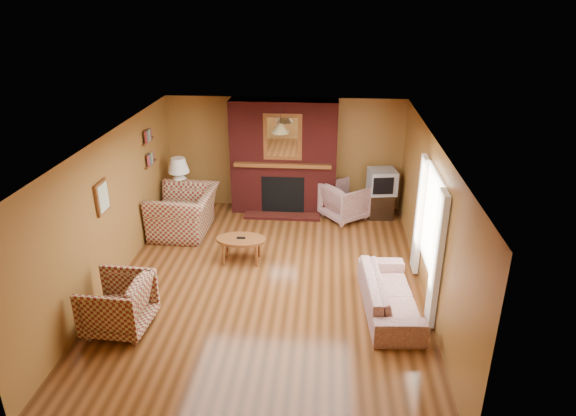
# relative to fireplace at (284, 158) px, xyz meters

# --- Properties ---
(floor) EXTENTS (6.50, 6.50, 0.00)m
(floor) POSITION_rel_fireplace_xyz_m (0.00, -2.98, -1.18)
(floor) COLOR #48260F
(floor) RESTS_ON ground
(ceiling) EXTENTS (6.50, 6.50, 0.00)m
(ceiling) POSITION_rel_fireplace_xyz_m (0.00, -2.98, 1.22)
(ceiling) COLOR silver
(ceiling) RESTS_ON wall_back
(wall_back) EXTENTS (6.50, 0.00, 6.50)m
(wall_back) POSITION_rel_fireplace_xyz_m (0.00, 0.27, 0.02)
(wall_back) COLOR olive
(wall_back) RESTS_ON floor
(wall_front) EXTENTS (6.50, 0.00, 6.50)m
(wall_front) POSITION_rel_fireplace_xyz_m (0.00, -6.23, 0.02)
(wall_front) COLOR olive
(wall_front) RESTS_ON floor
(wall_left) EXTENTS (0.00, 6.50, 6.50)m
(wall_left) POSITION_rel_fireplace_xyz_m (-2.50, -2.98, 0.02)
(wall_left) COLOR olive
(wall_left) RESTS_ON floor
(wall_right) EXTENTS (0.00, 6.50, 6.50)m
(wall_right) POSITION_rel_fireplace_xyz_m (2.50, -2.98, 0.02)
(wall_right) COLOR olive
(wall_right) RESTS_ON floor
(fireplace) EXTENTS (2.20, 0.82, 2.40)m
(fireplace) POSITION_rel_fireplace_xyz_m (0.00, 0.00, 0.00)
(fireplace) COLOR #4E1311
(fireplace) RESTS_ON floor
(window_right) EXTENTS (0.10, 1.85, 2.00)m
(window_right) POSITION_rel_fireplace_xyz_m (2.45, -3.18, -0.06)
(window_right) COLOR beige
(window_right) RESTS_ON wall_right
(bookshelf) EXTENTS (0.09, 0.55, 0.71)m
(bookshelf) POSITION_rel_fireplace_xyz_m (-2.44, -1.08, 0.48)
(bookshelf) COLOR brown
(bookshelf) RESTS_ON wall_left
(botanical_print) EXTENTS (0.05, 0.40, 0.50)m
(botanical_print) POSITION_rel_fireplace_xyz_m (-2.47, -3.28, 0.37)
(botanical_print) COLOR brown
(botanical_print) RESTS_ON wall_left
(pendant_light) EXTENTS (0.36, 0.36, 0.48)m
(pendant_light) POSITION_rel_fireplace_xyz_m (0.00, -0.68, 0.82)
(pendant_light) COLOR black
(pendant_light) RESTS_ON ceiling
(plaid_loveseat) EXTENTS (1.21, 1.37, 0.87)m
(plaid_loveseat) POSITION_rel_fireplace_xyz_m (-1.85, -1.23, -0.75)
(plaid_loveseat) COLOR maroon
(plaid_loveseat) RESTS_ON floor
(plaid_armchair) EXTENTS (0.93, 0.90, 0.80)m
(plaid_armchair) POSITION_rel_fireplace_xyz_m (-1.95, -4.38, -0.78)
(plaid_armchair) COLOR maroon
(plaid_armchair) RESTS_ON floor
(floral_sofa) EXTENTS (0.86, 1.92, 0.55)m
(floral_sofa) POSITION_rel_fireplace_xyz_m (1.90, -3.62, -0.91)
(floral_sofa) COLOR #BDAE93
(floral_sofa) RESTS_ON floor
(floral_armchair) EXTENTS (1.15, 1.15, 0.76)m
(floral_armchair) POSITION_rel_fireplace_xyz_m (1.31, -0.31, -0.80)
(floral_armchair) COLOR #BDAE93
(floral_armchair) RESTS_ON floor
(coffee_table) EXTENTS (0.87, 0.54, 0.47)m
(coffee_table) POSITION_rel_fireplace_xyz_m (-0.55, -2.31, -0.79)
(coffee_table) COLOR brown
(coffee_table) RESTS_ON floor
(side_table) EXTENTS (0.47, 0.47, 0.59)m
(side_table) POSITION_rel_fireplace_xyz_m (-2.10, -0.53, -0.88)
(side_table) COLOR brown
(side_table) RESTS_ON floor
(table_lamp) EXTENTS (0.43, 0.43, 0.71)m
(table_lamp) POSITION_rel_fireplace_xyz_m (-2.10, -0.53, -0.19)
(table_lamp) COLOR white
(table_lamp) RESTS_ON side_table
(tv_stand) EXTENTS (0.52, 0.48, 0.55)m
(tv_stand) POSITION_rel_fireplace_xyz_m (2.05, -0.18, -0.91)
(tv_stand) COLOR black
(tv_stand) RESTS_ON floor
(crt_tv) EXTENTS (0.61, 0.61, 0.50)m
(crt_tv) POSITION_rel_fireplace_xyz_m (2.05, -0.19, -0.39)
(crt_tv) COLOR #A2A5AA
(crt_tv) RESTS_ON tv_stand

